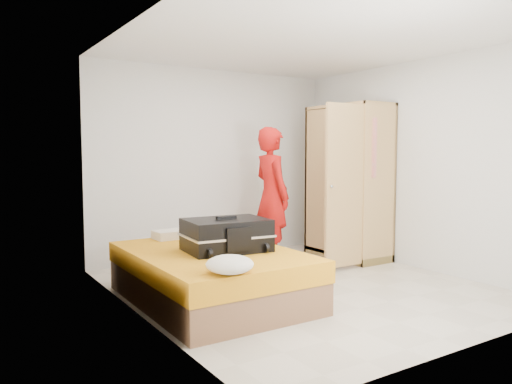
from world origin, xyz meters
TOP-DOWN VIEW (x-y plane):
  - room at (0.00, 0.00)m, footprint 4.00×4.02m
  - bed at (-1.05, 0.09)m, footprint 1.42×2.02m
  - wardrobe at (1.45, 0.86)m, footprint 1.17×1.20m
  - person at (0.37, 1.12)m, footprint 0.48×0.68m
  - suitcase at (-0.93, 0.00)m, footprint 0.85×0.66m
  - round_cushion at (-1.35, -0.81)m, footprint 0.38×0.38m
  - pillow at (-1.04, 0.94)m, footprint 0.52×0.28m

SIDE VIEW (x-z plane):
  - bed at x=-1.05m, z-range 0.00..0.50m
  - pillow at x=-1.04m, z-range 0.50..0.59m
  - round_cushion at x=-1.35m, z-range 0.50..0.65m
  - suitcase at x=-0.93m, z-range 0.48..0.83m
  - person at x=0.37m, z-range 0.00..1.78m
  - wardrobe at x=1.45m, z-range -0.05..2.05m
  - room at x=0.00m, z-range 0.00..2.60m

